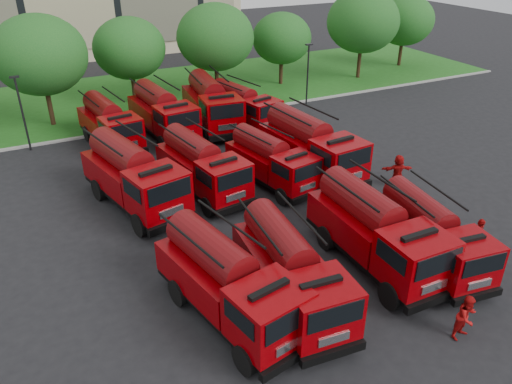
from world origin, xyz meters
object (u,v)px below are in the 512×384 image
fire_truck_7 (310,146)px  fire_truck_3 (430,234)px  fire_truck_1 (290,271)px  firefighter_5 (395,186)px  fire_truck_10 (211,104)px  firefighter_4 (174,251)px  firefighter_0 (453,262)px  firefighter_2 (474,255)px  firefighter_3 (431,263)px  fire_truck_8 (109,123)px  fire_truck_4 (134,176)px  fire_truck_0 (228,282)px  firefighter_1 (462,336)px  fire_truck_6 (271,161)px  fire_truck_11 (243,106)px  fire_truck_2 (375,231)px  fire_truck_5 (202,166)px  fire_truck_9 (163,113)px

fire_truck_7 → fire_truck_3: bearing=-96.4°
fire_truck_1 → firefighter_5: size_ratio=3.71×
fire_truck_10 → firefighter_4: size_ratio=4.83×
firefighter_0 → firefighter_5: firefighter_5 is taller
firefighter_2 → firefighter_3: 2.27m
firefighter_4 → fire_truck_8: bearing=-29.9°
fire_truck_4 → firefighter_0: bearing=-58.2°
fire_truck_3 → firefighter_5: size_ratio=3.49×
fire_truck_10 → fire_truck_0: bearing=-104.5°
fire_truck_4 → firefighter_1: fire_truck_4 is taller
fire_truck_6 → firefighter_2: fire_truck_6 is taller
fire_truck_4 → fire_truck_11: size_ratio=1.15×
fire_truck_0 → fire_truck_4: size_ratio=0.93×
fire_truck_1 → firefighter_3: size_ratio=4.68×
fire_truck_1 → fire_truck_4: 11.23m
fire_truck_2 → fire_truck_4: (-8.14, 9.95, 0.06)m
fire_truck_1 → fire_truck_2: bearing=13.6°
firefighter_3 → fire_truck_5: bearing=-53.7°
firefighter_1 → fire_truck_11: bearing=77.2°
fire_truck_4 → fire_truck_8: (0.67, 9.22, -0.20)m
fire_truck_10 → fire_truck_6: bearing=-86.9°
fire_truck_8 → fire_truck_10: fire_truck_10 is taller
fire_truck_2 → fire_truck_7: size_ratio=0.94×
fire_truck_2 → firefighter_4: 9.32m
fire_truck_1 → fire_truck_10: bearing=81.3°
fire_truck_2 → firefighter_3: 3.23m
fire_truck_1 → firefighter_3: (7.15, -0.50, -1.63)m
fire_truck_8 → firefighter_3: (9.91, -20.41, -1.59)m
fire_truck_8 → fire_truck_9: bearing=-6.9°
fire_truck_8 → firefighter_4: (-0.26, -14.27, -1.59)m
fire_truck_6 → fire_truck_8: 12.42m
fire_truck_11 → firefighter_4: (-10.02, -13.56, -1.55)m
fire_truck_11 → firefighter_1: 23.83m
fire_truck_3 → firefighter_5: (3.83, 6.49, -1.51)m
fire_truck_3 → firefighter_1: (-2.10, -4.17, -1.51)m
fire_truck_2 → fire_truck_4: fire_truck_4 is taller
firefighter_5 → fire_truck_9: bearing=-33.0°
fire_truck_11 → fire_truck_7: bearing=-101.5°
fire_truck_3 → firefighter_4: (-9.98, 5.95, -1.51)m
fire_truck_10 → fire_truck_11: (2.17, -0.88, -0.27)m
firefighter_0 → firefighter_3: bearing=110.9°
firefighter_3 → firefighter_2: bearing=174.4°
fire_truck_2 → firefighter_3: bearing=-26.4°
fire_truck_11 → fire_truck_3: bearing=-102.5°
fire_truck_7 → fire_truck_8: (-9.90, 9.97, -0.21)m
fire_truck_5 → fire_truck_9: bearing=77.2°
fire_truck_5 → fire_truck_10: (4.45, 9.49, 0.20)m
fire_truck_10 → firefighter_4: (-7.85, -14.44, -1.82)m
fire_truck_2 → firefighter_3: fire_truck_2 is taller
fire_truck_9 → firefighter_0: fire_truck_9 is taller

